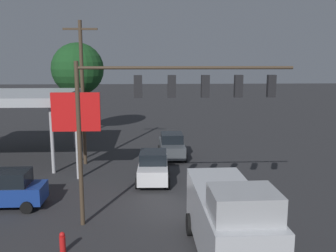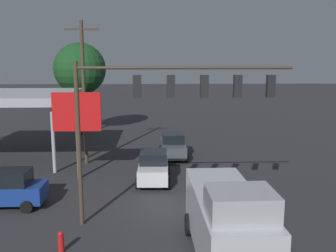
{
  "view_description": "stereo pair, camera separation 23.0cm",
  "coord_description": "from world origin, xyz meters",
  "px_view_note": "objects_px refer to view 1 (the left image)",
  "views": [
    {
      "loc": [
        1.03,
        18.35,
        7.61
      ],
      "look_at": [
        0.0,
        -2.0,
        3.98
      ],
      "focal_mm": 40.0,
      "sensor_mm": 36.0,
      "label": 1
    },
    {
      "loc": [
        0.8,
        18.36,
        7.61
      ],
      "look_at": [
        0.0,
        -2.0,
        3.98
      ],
      "focal_mm": 40.0,
      "sensor_mm": 36.0,
      "label": 2
    }
  ],
  "objects_px": {
    "traffic_signal_assembly": "(169,99)",
    "street_tree": "(78,69)",
    "utility_pole": "(83,90)",
    "sedan_waiting": "(172,146)",
    "price_sign": "(76,116)",
    "hatchback_crossing": "(9,190)",
    "fire_hydrant": "(62,242)",
    "sedan_far": "(153,167)",
    "delivery_truck": "(229,221)"
  },
  "relations": [
    {
      "from": "fire_hydrant",
      "to": "sedan_far",
      "type": "bearing_deg",
      "value": -112.96
    },
    {
      "from": "traffic_signal_assembly",
      "to": "fire_hydrant",
      "type": "bearing_deg",
      "value": 30.83
    },
    {
      "from": "sedan_far",
      "to": "price_sign",
      "type": "bearing_deg",
      "value": -96.97
    },
    {
      "from": "utility_pole",
      "to": "delivery_truck",
      "type": "relative_size",
      "value": 1.51
    },
    {
      "from": "price_sign",
      "to": "fire_hydrant",
      "type": "distance_m",
      "value": 10.28
    },
    {
      "from": "traffic_signal_assembly",
      "to": "fire_hydrant",
      "type": "relative_size",
      "value": 11.01
    },
    {
      "from": "sedan_far",
      "to": "street_tree",
      "type": "relative_size",
      "value": 0.48
    },
    {
      "from": "sedan_far",
      "to": "sedan_waiting",
      "type": "xyz_separation_m",
      "value": [
        -1.52,
        -5.78,
        0.0
      ]
    },
    {
      "from": "street_tree",
      "to": "sedan_far",
      "type": "bearing_deg",
      "value": 115.59
    },
    {
      "from": "traffic_signal_assembly",
      "to": "price_sign",
      "type": "xyz_separation_m",
      "value": [
        5.49,
        -6.92,
        -1.74
      ]
    },
    {
      "from": "utility_pole",
      "to": "fire_hydrant",
      "type": "relative_size",
      "value": 11.71
    },
    {
      "from": "fire_hydrant",
      "to": "delivery_truck",
      "type": "bearing_deg",
      "value": 170.55
    },
    {
      "from": "utility_pole",
      "to": "price_sign",
      "type": "xyz_separation_m",
      "value": [
        -0.15,
        3.5,
        -1.31
      ]
    },
    {
      "from": "hatchback_crossing",
      "to": "delivery_truck",
      "type": "xyz_separation_m",
      "value": [
        -10.26,
        5.96,
        0.75
      ]
    },
    {
      "from": "traffic_signal_assembly",
      "to": "hatchback_crossing",
      "type": "height_order",
      "value": "traffic_signal_assembly"
    },
    {
      "from": "utility_pole",
      "to": "sedan_far",
      "type": "distance_m",
      "value": 7.94
    },
    {
      "from": "price_sign",
      "to": "hatchback_crossing",
      "type": "bearing_deg",
      "value": 59.52
    },
    {
      "from": "sedan_waiting",
      "to": "delivery_truck",
      "type": "bearing_deg",
      "value": 3.52
    },
    {
      "from": "price_sign",
      "to": "fire_hydrant",
      "type": "bearing_deg",
      "value": 96.64
    },
    {
      "from": "sedan_far",
      "to": "delivery_truck",
      "type": "relative_size",
      "value": 0.65
    },
    {
      "from": "utility_pole",
      "to": "hatchback_crossing",
      "type": "height_order",
      "value": "utility_pole"
    },
    {
      "from": "price_sign",
      "to": "hatchback_crossing",
      "type": "relative_size",
      "value": 1.47
    },
    {
      "from": "traffic_signal_assembly",
      "to": "street_tree",
      "type": "height_order",
      "value": "street_tree"
    },
    {
      "from": "traffic_signal_assembly",
      "to": "street_tree",
      "type": "xyz_separation_m",
      "value": [
        7.97,
        -21.4,
        0.8
      ]
    },
    {
      "from": "traffic_signal_assembly",
      "to": "fire_hydrant",
      "type": "height_order",
      "value": "traffic_signal_assembly"
    },
    {
      "from": "utility_pole",
      "to": "sedan_waiting",
      "type": "distance_m",
      "value": 8.04
    },
    {
      "from": "traffic_signal_assembly",
      "to": "sedan_waiting",
      "type": "height_order",
      "value": "traffic_signal_assembly"
    },
    {
      "from": "utility_pole",
      "to": "street_tree",
      "type": "height_order",
      "value": "utility_pole"
    },
    {
      "from": "traffic_signal_assembly",
      "to": "hatchback_crossing",
      "type": "bearing_deg",
      "value": -15.48
    },
    {
      "from": "price_sign",
      "to": "delivery_truck",
      "type": "xyz_separation_m",
      "value": [
        -7.53,
        10.6,
        -2.44
      ]
    },
    {
      "from": "sedan_far",
      "to": "fire_hydrant",
      "type": "xyz_separation_m",
      "value": [
        3.72,
        8.77,
        -0.51
      ]
    },
    {
      "from": "utility_pole",
      "to": "fire_hydrant",
      "type": "bearing_deg",
      "value": 95.54
    },
    {
      "from": "sedan_waiting",
      "to": "fire_hydrant",
      "type": "distance_m",
      "value": 15.47
    },
    {
      "from": "hatchback_crossing",
      "to": "delivery_truck",
      "type": "relative_size",
      "value": 0.56
    },
    {
      "from": "traffic_signal_assembly",
      "to": "sedan_far",
      "type": "bearing_deg",
      "value": -83.84
    },
    {
      "from": "delivery_truck",
      "to": "fire_hydrant",
      "type": "bearing_deg",
      "value": -100.44
    },
    {
      "from": "utility_pole",
      "to": "price_sign",
      "type": "relative_size",
      "value": 1.84
    },
    {
      "from": "utility_pole",
      "to": "price_sign",
      "type": "height_order",
      "value": "utility_pole"
    },
    {
      "from": "utility_pole",
      "to": "price_sign",
      "type": "distance_m",
      "value": 3.74
    },
    {
      "from": "price_sign",
      "to": "fire_hydrant",
      "type": "height_order",
      "value": "price_sign"
    },
    {
      "from": "price_sign",
      "to": "hatchback_crossing",
      "type": "height_order",
      "value": "price_sign"
    },
    {
      "from": "hatchback_crossing",
      "to": "delivery_truck",
      "type": "bearing_deg",
      "value": 150.09
    },
    {
      "from": "traffic_signal_assembly",
      "to": "fire_hydrant",
      "type": "xyz_separation_m",
      "value": [
        4.38,
        2.61,
        -5.43
      ]
    },
    {
      "from": "utility_pole",
      "to": "price_sign",
      "type": "bearing_deg",
      "value": 92.52
    },
    {
      "from": "price_sign",
      "to": "sedan_waiting",
      "type": "relative_size",
      "value": 1.26
    },
    {
      "from": "hatchback_crossing",
      "to": "fire_hydrant",
      "type": "bearing_deg",
      "value": 128.38
    },
    {
      "from": "delivery_truck",
      "to": "traffic_signal_assembly",
      "type": "bearing_deg",
      "value": -152.0
    },
    {
      "from": "hatchback_crossing",
      "to": "utility_pole",
      "type": "bearing_deg",
      "value": -107.32
    },
    {
      "from": "sedan_waiting",
      "to": "street_tree",
      "type": "distance_m",
      "value": 14.15
    },
    {
      "from": "sedan_far",
      "to": "street_tree",
      "type": "bearing_deg",
      "value": -152.4
    }
  ]
}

